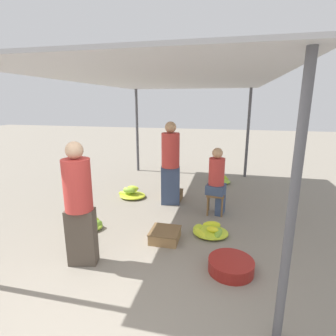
% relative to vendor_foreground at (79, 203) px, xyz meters
% --- Properties ---
extents(ground_plane, '(40.00, 40.00, 0.00)m').
position_rel_vendor_foreground_xyz_m(ground_plane, '(0.72, -0.99, -0.87)').
color(ground_plane, gray).
rests_on(ground_plane, ground).
extents(canopy_post_front_right, '(0.08, 0.08, 2.54)m').
position_rel_vendor_foreground_xyz_m(canopy_post_front_right, '(2.39, -0.69, 0.39)').
color(canopy_post_front_right, '#4C4C51').
rests_on(canopy_post_front_right, ground).
extents(canopy_post_back_left, '(0.08, 0.08, 2.54)m').
position_rel_vendor_foreground_xyz_m(canopy_post_back_left, '(-0.95, 4.96, 0.39)').
color(canopy_post_back_left, '#4C4C51').
rests_on(canopy_post_back_left, ground).
extents(canopy_post_back_right, '(0.08, 0.08, 2.54)m').
position_rel_vendor_foreground_xyz_m(canopy_post_back_right, '(2.39, 4.96, 0.39)').
color(canopy_post_back_right, '#4C4C51').
rests_on(canopy_post_back_right, ground).
extents(canopy_tarp, '(3.73, 6.04, 0.04)m').
position_rel_vendor_foreground_xyz_m(canopy_tarp, '(0.72, 2.13, 1.68)').
color(canopy_tarp, '#B2B2B7').
rests_on(canopy_tarp, canopy_post_front_left).
extents(vendor_foreground, '(0.43, 0.43, 1.68)m').
position_rel_vendor_foreground_xyz_m(vendor_foreground, '(0.00, 0.00, 0.00)').
color(vendor_foreground, '#4C4238').
rests_on(vendor_foreground, ground).
extents(stool, '(0.34, 0.34, 0.42)m').
position_rel_vendor_foreground_xyz_m(stool, '(1.67, 2.07, -0.53)').
color(stool, brown).
rests_on(stool, ground).
extents(vendor_seated, '(0.40, 0.40, 1.32)m').
position_rel_vendor_foreground_xyz_m(vendor_seated, '(1.69, 2.07, -0.18)').
color(vendor_seated, '#384766').
rests_on(vendor_seated, ground).
extents(basin_black, '(0.59, 0.59, 0.17)m').
position_rel_vendor_foreground_xyz_m(basin_black, '(1.97, 0.26, -0.79)').
color(basin_black, maroon).
rests_on(basin_black, ground).
extents(banana_pile_left_0, '(0.67, 0.52, 0.28)m').
position_rel_vendor_foreground_xyz_m(banana_pile_left_0, '(-0.28, 2.55, -0.77)').
color(banana_pile_left_0, '#ADC92D').
rests_on(banana_pile_left_0, ground).
extents(banana_pile_left_1, '(0.40, 0.44, 0.20)m').
position_rel_vendor_foreground_xyz_m(banana_pile_left_1, '(-0.38, 0.93, -0.80)').
color(banana_pile_left_1, '#ABC92D').
rests_on(banana_pile_left_1, ground).
extents(banana_pile_right_0, '(0.62, 0.57, 0.18)m').
position_rel_vendor_foreground_xyz_m(banana_pile_right_0, '(1.63, 1.18, -0.81)').
color(banana_pile_right_0, '#B6CD2C').
rests_on(banana_pile_right_0, ground).
extents(banana_pile_right_1, '(0.58, 0.69, 0.28)m').
position_rel_vendor_foreground_xyz_m(banana_pile_right_1, '(1.69, 4.17, -0.79)').
color(banana_pile_right_1, '#B1CB2C').
rests_on(banana_pile_right_1, ground).
extents(crate_near, '(0.46, 0.46, 0.18)m').
position_rel_vendor_foreground_xyz_m(crate_near, '(0.95, 0.83, -0.78)').
color(crate_near, olive).
rests_on(crate_near, ground).
extents(crate_mid, '(0.42, 0.42, 0.20)m').
position_rel_vendor_foreground_xyz_m(crate_mid, '(0.69, 2.65, -0.77)').
color(crate_mid, brown).
rests_on(crate_mid, ground).
extents(shopper_walking_mid, '(0.44, 0.44, 1.77)m').
position_rel_vendor_foreground_xyz_m(shopper_walking_mid, '(0.69, 2.39, 0.05)').
color(shopper_walking_mid, '#384766').
rests_on(shopper_walking_mid, ground).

